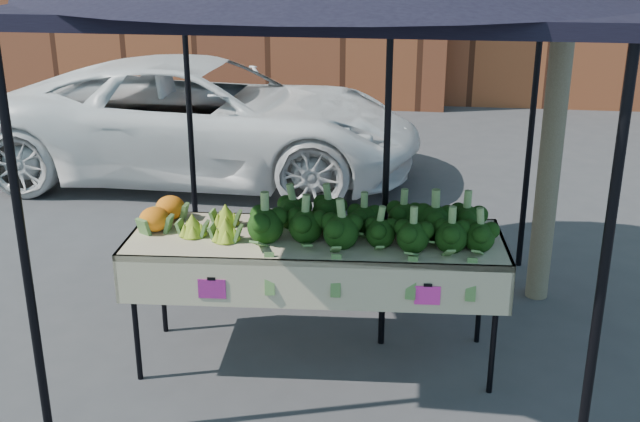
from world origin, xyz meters
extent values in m
plane|color=#343437|center=(0.00, 0.00, 0.00)|extent=(90.00, 90.00, 0.00)
cube|color=#B9AB8C|center=(0.07, 0.07, 0.45)|extent=(2.45, 0.97, 0.90)
cube|color=#F22D8C|center=(-0.53, -0.34, 0.70)|extent=(0.17, 0.01, 0.12)
cube|color=#E62B9E|center=(0.76, -0.34, 0.70)|extent=(0.17, 0.01, 0.12)
ellipsoid|color=black|center=(0.43, 0.09, 1.04)|extent=(1.55, 0.58, 0.28)
ellipsoid|color=#A8BE29|center=(-0.60, 0.05, 1.01)|extent=(0.44, 0.48, 0.21)
ellipsoid|color=orange|center=(-0.97, 0.13, 1.00)|extent=(0.24, 0.44, 0.19)
camera|label=1|loc=(0.73, -4.45, 2.71)|focal=43.07mm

